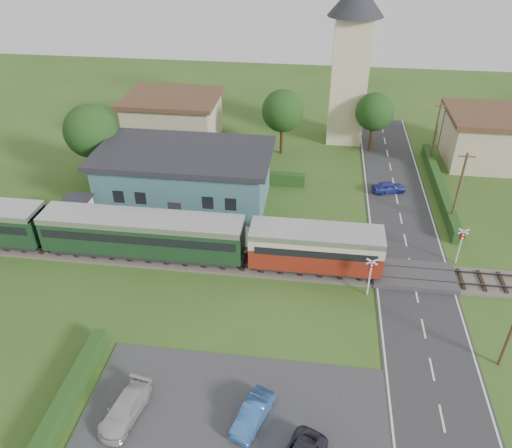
# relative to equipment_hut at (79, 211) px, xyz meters

# --- Properties ---
(ground) EXTENTS (120.00, 120.00, 0.00)m
(ground) POSITION_rel_equipment_hut_xyz_m (18.00, -5.20, -1.75)
(ground) COLOR #2D4C19
(railway_track) EXTENTS (76.00, 3.20, 0.49)m
(railway_track) POSITION_rel_equipment_hut_xyz_m (18.00, -3.20, -1.64)
(railway_track) COLOR #4C443D
(railway_track) RESTS_ON ground
(road) EXTENTS (6.00, 70.00, 0.05)m
(road) POSITION_rel_equipment_hut_xyz_m (28.00, -5.20, -1.72)
(road) COLOR #28282B
(road) RESTS_ON ground
(car_park) EXTENTS (17.00, 9.00, 0.08)m
(car_park) POSITION_rel_equipment_hut_xyz_m (16.50, -17.20, -1.71)
(car_park) COLOR #333335
(car_park) RESTS_ON ground
(crossing_deck) EXTENTS (6.20, 3.40, 0.45)m
(crossing_deck) POSITION_rel_equipment_hut_xyz_m (28.00, -3.20, -1.52)
(crossing_deck) COLOR #333335
(crossing_deck) RESTS_ON ground
(platform) EXTENTS (30.00, 3.00, 0.45)m
(platform) POSITION_rel_equipment_hut_xyz_m (8.00, 0.00, -1.52)
(platform) COLOR gray
(platform) RESTS_ON ground
(equipment_hut) EXTENTS (2.30, 2.30, 2.55)m
(equipment_hut) POSITION_rel_equipment_hut_xyz_m (0.00, 0.00, 0.00)
(equipment_hut) COLOR beige
(equipment_hut) RESTS_ON platform
(station_building) EXTENTS (16.00, 9.00, 5.30)m
(station_building) POSITION_rel_equipment_hut_xyz_m (8.00, 5.79, 0.95)
(station_building) COLOR #396A6D
(station_building) RESTS_ON ground
(train) EXTENTS (43.20, 2.90, 3.40)m
(train) POSITION_rel_equipment_hut_xyz_m (3.66, -3.20, 0.43)
(train) COLOR #232328
(train) RESTS_ON ground
(church_tower) EXTENTS (6.00, 6.00, 17.60)m
(church_tower) POSITION_rel_equipment_hut_xyz_m (23.00, 22.80, 8.48)
(church_tower) COLOR beige
(church_tower) RESTS_ON ground
(house_west) EXTENTS (10.80, 8.80, 5.50)m
(house_west) POSITION_rel_equipment_hut_xyz_m (3.00, 19.80, 1.04)
(house_west) COLOR tan
(house_west) RESTS_ON ground
(house_east) EXTENTS (8.80, 8.80, 5.50)m
(house_east) POSITION_rel_equipment_hut_xyz_m (38.00, 18.80, 1.05)
(house_east) COLOR tan
(house_east) RESTS_ON ground
(hedge_carpark) EXTENTS (0.80, 9.00, 1.20)m
(hedge_carpark) POSITION_rel_equipment_hut_xyz_m (7.00, -17.20, -1.15)
(hedge_carpark) COLOR #193814
(hedge_carpark) RESTS_ON ground
(hedge_roadside) EXTENTS (0.80, 18.00, 1.20)m
(hedge_roadside) POSITION_rel_equipment_hut_xyz_m (32.20, 10.80, -1.15)
(hedge_roadside) COLOR #193814
(hedge_roadside) RESTS_ON ground
(hedge_station) EXTENTS (22.00, 0.80, 1.30)m
(hedge_station) POSITION_rel_equipment_hut_xyz_m (8.00, 10.30, -1.10)
(hedge_station) COLOR #193814
(hedge_station) RESTS_ON ground
(tree_a) EXTENTS (5.20, 5.20, 8.00)m
(tree_a) POSITION_rel_equipment_hut_xyz_m (-2.00, 8.80, 3.63)
(tree_a) COLOR #332316
(tree_a) RESTS_ON ground
(tree_b) EXTENTS (4.60, 4.60, 7.34)m
(tree_b) POSITION_rel_equipment_hut_xyz_m (16.00, 17.80, 3.27)
(tree_b) COLOR #332316
(tree_b) RESTS_ON ground
(tree_c) EXTENTS (4.20, 4.20, 6.78)m
(tree_c) POSITION_rel_equipment_hut_xyz_m (26.00, 19.80, 2.91)
(tree_c) COLOR #332316
(tree_c) RESTS_ON ground
(utility_pole_c) EXTENTS (1.40, 0.22, 7.00)m
(utility_pole_c) POSITION_rel_equipment_hut_xyz_m (32.20, 4.80, 1.88)
(utility_pole_c) COLOR #473321
(utility_pole_c) RESTS_ON ground
(utility_pole_d) EXTENTS (1.40, 0.22, 7.00)m
(utility_pole_d) POSITION_rel_equipment_hut_xyz_m (32.20, 16.80, 1.88)
(utility_pole_d) COLOR #473321
(utility_pole_d) RESTS_ON ground
(crossing_signal_near) EXTENTS (0.84, 0.28, 3.28)m
(crossing_signal_near) POSITION_rel_equipment_hut_xyz_m (24.40, -5.61, 0.39)
(crossing_signal_near) COLOR silver
(crossing_signal_near) RESTS_ON ground
(crossing_signal_far) EXTENTS (0.84, 0.28, 3.28)m
(crossing_signal_far) POSITION_rel_equipment_hut_xyz_m (31.60, -0.81, 0.39)
(crossing_signal_far) COLOR silver
(crossing_signal_far) RESTS_ON ground
(streetlamp_west) EXTENTS (0.30, 0.30, 5.15)m
(streetlamp_west) POSITION_rel_equipment_hut_xyz_m (-4.00, 14.80, 1.29)
(streetlamp_west) COLOR #3F3F47
(streetlamp_west) RESTS_ON ground
(streetlamp_east) EXTENTS (0.30, 0.30, 5.15)m
(streetlamp_east) POSITION_rel_equipment_hut_xyz_m (34.00, 21.80, 1.29)
(streetlamp_east) COLOR #3F3F47
(streetlamp_east) RESTS_ON ground
(car_on_road) EXTENTS (3.47, 2.15, 1.10)m
(car_on_road) POSITION_rel_equipment_hut_xyz_m (27.27, 10.11, -1.15)
(car_on_road) COLOR navy
(car_on_road) RESTS_ON road
(car_park_blue) EXTENTS (2.27, 3.68, 1.15)m
(car_park_blue) POSITION_rel_equipment_hut_xyz_m (17.55, -17.23, -1.09)
(car_park_blue) COLOR #2C579D
(car_park_blue) RESTS_ON car_park
(car_park_silver) EXTENTS (2.37, 4.25, 1.16)m
(car_park_silver) POSITION_rel_equipment_hut_xyz_m (10.50, -17.88, -1.09)
(car_park_silver) COLOR beige
(car_park_silver) RESTS_ON car_park
(pedestrian_near) EXTENTS (0.61, 0.47, 1.50)m
(pedestrian_near) POSITION_rel_equipment_hut_xyz_m (16.21, 0.15, -0.55)
(pedestrian_near) COLOR gray
(pedestrian_near) RESTS_ON platform
(pedestrian_far) EXTENTS (1.05, 1.17, 1.96)m
(pedestrian_far) POSITION_rel_equipment_hut_xyz_m (0.78, 0.27, -0.32)
(pedestrian_far) COLOR gray
(pedestrian_far) RESTS_ON platform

